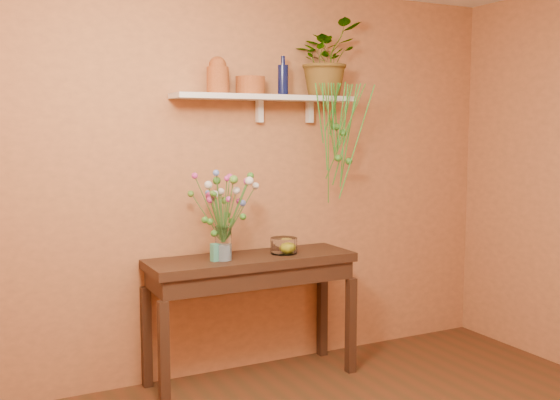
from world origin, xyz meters
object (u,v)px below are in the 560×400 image
Objects in this scene: blue_bottle at (283,79)px; glass_bowl at (284,246)px; bouquet at (225,197)px; sideboard at (251,274)px; glass_vase at (223,246)px; spider_plant at (325,59)px; terracotta_jug at (218,76)px.

blue_bottle reaches higher than glass_bowl.
sideboard is at bearing 12.70° from bouquet.
bouquet reaches higher than glass_bowl.
glass_bowl reaches higher than sideboard.
blue_bottle is at bearing 14.89° from glass_vase.
spider_plant is at bearing 19.94° from glass_bowl.
spider_plant is at bearing 1.21° from terracotta_jug.
bouquet is at bearing -176.36° from glass_bowl.
blue_bottle reaches higher than glass_vase.
glass_vase is 0.46× the size of bouquet.
glass_bowl is (0.44, 0.03, -0.37)m from bouquet.
bouquet is 2.64× the size of glass_bowl.
bouquet is (-0.85, -0.18, -0.93)m from spider_plant.
sideboard is 1.35m from blue_bottle.
terracotta_jug is at bearing 78.18° from glass_vase.
terracotta_jug reaches higher than bouquet.
glass_vase reaches higher than sideboard.
terracotta_jug reaches higher than glass_bowl.
glass_bowl is (-0.41, -0.15, -1.30)m from spider_plant.
terracotta_jug is 1.32× the size of glass_bowl.
terracotta_jug is 0.80m from bouquet.
sideboard is 5.31× the size of blue_bottle.
glass_bowl is (0.45, 0.02, -0.04)m from glass_vase.
blue_bottle is 1.45× the size of glass_bowl.
spider_plant is at bearing 5.74° from blue_bottle.
spider_plant reaches higher than glass_bowl.
spider_plant is (0.64, 0.13, 1.47)m from sideboard.
spider_plant is 1.10× the size of bouquet.
spider_plant reaches higher than bouquet.
spider_plant is at bearing 11.70° from bouquet.
glass_bowl is at bearing -4.28° from sideboard.
sideboard is at bearing -168.62° from spider_plant.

